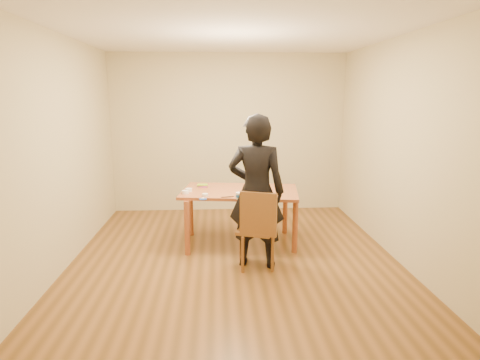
{
  "coord_description": "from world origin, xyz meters",
  "views": [
    {
      "loc": [
        -0.21,
        -4.68,
        1.99
      ],
      "look_at": [
        0.09,
        0.5,
        0.9
      ],
      "focal_mm": 30.0,
      "sensor_mm": 36.0,
      "label": 1
    }
  ],
  "objects": [
    {
      "name": "ramekin_green",
      "position": [
        -0.36,
        0.23,
        0.77
      ],
      "size": [
        0.08,
        0.08,
        0.04
      ],
      "primitive_type": "cylinder",
      "color": "white",
      "rests_on": "dining_table"
    },
    {
      "name": "cake_plate",
      "position": [
        0.3,
        0.67,
        0.76
      ],
      "size": [
        0.31,
        0.31,
        0.02
      ],
      "primitive_type": "cylinder",
      "color": "red",
      "rests_on": "dining_table"
    },
    {
      "name": "ramekin_multi",
      "position": [
        -0.62,
        0.39,
        0.77
      ],
      "size": [
        0.09,
        0.09,
        0.04
      ],
      "primitive_type": "cylinder",
      "color": "white",
      "rests_on": "dining_table"
    },
    {
      "name": "ramekin_yellow",
      "position": [
        -0.59,
        0.51,
        0.77
      ],
      "size": [
        0.09,
        0.09,
        0.04
      ],
      "primitive_type": "cylinder",
      "color": "white",
      "rests_on": "dining_table"
    },
    {
      "name": "dining_table",
      "position": [
        0.09,
        0.55,
        0.73
      ],
      "size": [
        1.64,
        1.11,
        0.04
      ],
      "primitive_type": "cube",
      "rotation": [
        0.0,
        0.0,
        -0.14
      ],
      "color": "brown",
      "rests_on": "floor"
    },
    {
      "name": "dining_chair",
      "position": [
        0.24,
        -0.23,
        0.45
      ],
      "size": [
        0.52,
        0.52,
        0.04
      ],
      "primitive_type": "cube",
      "rotation": [
        0.0,
        0.0,
        -0.36
      ],
      "color": "brown",
      "rests_on": "floor"
    },
    {
      "name": "frosting_tub",
      "position": [
        0.07,
        0.08,
        0.79
      ],
      "size": [
        0.09,
        0.09,
        0.08
      ],
      "primitive_type": "cylinder",
      "color": "white",
      "rests_on": "dining_table"
    },
    {
      "name": "candy_box_green",
      "position": [
        -0.41,
        0.78,
        0.78
      ],
      "size": [
        0.14,
        0.08,
        0.02
      ],
      "primitive_type": "cube",
      "rotation": [
        0.0,
        0.0,
        -0.04
      ],
      "color": "#30931B",
      "rests_on": "candy_box_pink"
    },
    {
      "name": "cake",
      "position": [
        0.3,
        0.67,
        0.81
      ],
      "size": [
        0.23,
        0.23,
        0.07
      ],
      "primitive_type": "cylinder",
      "color": "white",
      "rests_on": "cake_plate"
    },
    {
      "name": "room_shell",
      "position": [
        0.0,
        0.34,
        1.35
      ],
      "size": [
        4.0,
        4.5,
        2.7
      ],
      "color": "brown",
      "rests_on": "ground"
    },
    {
      "name": "person",
      "position": [
        0.24,
        -0.18,
        0.9
      ],
      "size": [
        0.73,
        0.56,
        1.8
      ],
      "primitive_type": "imported",
      "rotation": [
        0.0,
        0.0,
        2.93
      ],
      "color": "black",
      "rests_on": "floor"
    },
    {
      "name": "frosting_dollop",
      "position": [
        -0.38,
        0.09,
        0.77
      ],
      "size": [
        0.04,
        0.04,
        0.02
      ],
      "primitive_type": "ellipsoid",
      "color": "white",
      "rests_on": "frosting_lid"
    },
    {
      "name": "candy_box_pink",
      "position": [
        -0.41,
        0.77,
        0.76
      ],
      "size": [
        0.12,
        0.08,
        0.02
      ],
      "primitive_type": "cube",
      "rotation": [
        0.0,
        0.0,
        -0.16
      ],
      "color": "#C02D82",
      "rests_on": "dining_table"
    },
    {
      "name": "spatula",
      "position": [
        -0.08,
        0.17,
        0.75
      ],
      "size": [
        0.16,
        0.05,
        0.01
      ],
      "primitive_type": "cube",
      "rotation": [
        0.0,
        0.0,
        0.2
      ],
      "color": "black",
      "rests_on": "dining_table"
    },
    {
      "name": "frosting_dome",
      "position": [
        0.3,
        0.67,
        0.86
      ],
      "size": [
        0.23,
        0.23,
        0.03
      ],
      "primitive_type": "ellipsoid",
      "color": "white",
      "rests_on": "cake"
    },
    {
      "name": "frosting_lid",
      "position": [
        -0.38,
        0.09,
        0.75
      ],
      "size": [
        0.1,
        0.1,
        0.01
      ],
      "primitive_type": "cylinder",
      "color": "#173C9A",
      "rests_on": "dining_table"
    }
  ]
}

